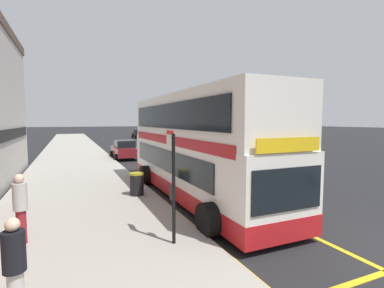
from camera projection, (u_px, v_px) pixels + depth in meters
The scene contains 11 objects.
ground_plane at pixel (133, 147), 35.74m from camera, with size 260.00×260.00×0.00m, color black.
pavement_near at pixel (73, 148), 32.93m from camera, with size 6.00×76.00×0.14m, color #A39E93.
double_decker_bus at pixel (195, 150), 12.12m from camera, with size 3.21×11.32×4.40m.
bus_bay_markings at pixel (196, 198), 12.00m from camera, with size 2.98×14.16×0.01m.
bus_stop_sign at pixel (173, 178), 7.24m from camera, with size 0.09×0.51×2.92m.
parked_car_white_far at pixel (166, 139), 39.12m from camera, with size 2.09×4.20×1.62m.
parked_car_maroon_distant at pixel (125, 150), 24.51m from camera, with size 2.09×4.20×1.62m.
parked_car_black_ahead at pixel (139, 134), 53.29m from camera, with size 2.09×4.20×1.62m.
pedestrian_waiting_near_sign at pixel (20, 206), 7.21m from camera, with size 0.34×0.34×1.82m.
pedestrian_further_back at pixel (15, 265), 4.41m from camera, with size 0.34×0.34×1.68m.
litter_bin at pixel (137, 184), 12.01m from camera, with size 0.61×0.61×0.96m.
Camera 1 is at (-7.41, -3.61, 3.31)m, focal length 26.37 mm.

